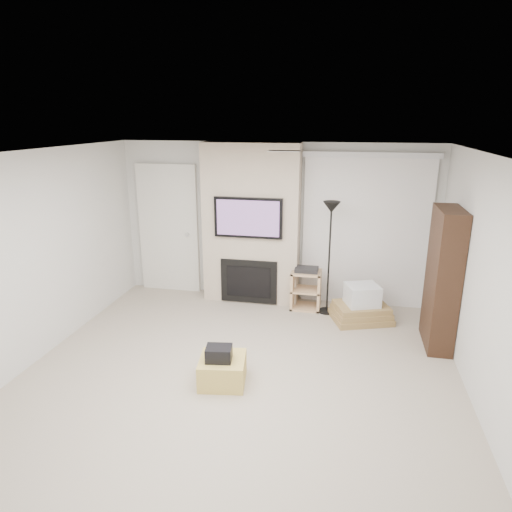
% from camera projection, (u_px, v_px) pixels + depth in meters
% --- Properties ---
extents(floor, '(5.00, 5.50, 0.00)m').
position_uv_depth(floor, '(234.00, 386.00, 5.04)').
color(floor, '#A99C8B').
rests_on(floor, ground).
extents(ceiling, '(5.00, 5.50, 0.00)m').
position_uv_depth(ceiling, '(231.00, 156.00, 4.32)').
color(ceiling, white).
rests_on(ceiling, wall_back).
extents(wall_back, '(5.00, 0.00, 2.50)m').
position_uv_depth(wall_back, '(276.00, 222.00, 7.26)').
color(wall_back, silver).
rests_on(wall_back, ground).
extents(wall_front, '(5.00, 0.00, 2.50)m').
position_uv_depth(wall_front, '(84.00, 479.00, 2.10)').
color(wall_front, silver).
rests_on(wall_front, ground).
extents(wall_left, '(0.00, 5.50, 2.50)m').
position_uv_depth(wall_left, '(19.00, 265.00, 5.16)').
color(wall_left, silver).
rests_on(wall_left, ground).
extents(wall_right, '(0.00, 5.50, 2.50)m').
position_uv_depth(wall_right, '(495.00, 298.00, 4.20)').
color(wall_right, silver).
rests_on(wall_right, ground).
extents(hvac_vent, '(0.35, 0.18, 0.01)m').
position_uv_depth(hvac_vent, '(284.00, 151.00, 4.99)').
color(hvac_vent, silver).
rests_on(hvac_vent, ceiling).
extents(ottoman, '(0.57, 0.57, 0.30)m').
position_uv_depth(ottoman, '(223.00, 370.00, 5.08)').
color(ottoman, tan).
rests_on(ottoman, floor).
extents(black_bag, '(0.31, 0.26, 0.16)m').
position_uv_depth(black_bag, '(219.00, 354.00, 4.97)').
color(black_bag, black).
rests_on(black_bag, ottoman).
extents(fireplace_wall, '(1.50, 0.47, 2.50)m').
position_uv_depth(fireplace_wall, '(251.00, 225.00, 7.13)').
color(fireplace_wall, '#C3AF98').
rests_on(fireplace_wall, floor).
extents(entry_door, '(1.02, 0.11, 2.14)m').
position_uv_depth(entry_door, '(169.00, 230.00, 7.63)').
color(entry_door, silver).
rests_on(entry_door, floor).
extents(vertical_blinds, '(1.98, 0.10, 2.37)m').
position_uv_depth(vertical_blinds, '(366.00, 226.00, 6.93)').
color(vertical_blinds, silver).
rests_on(vertical_blinds, floor).
extents(floor_lamp, '(0.25, 0.25, 1.71)m').
position_uv_depth(floor_lamp, '(331.00, 226.00, 6.59)').
color(floor_lamp, black).
rests_on(floor_lamp, floor).
extents(av_stand, '(0.45, 0.38, 0.66)m').
position_uv_depth(av_stand, '(306.00, 287.00, 7.03)').
color(av_stand, tan).
rests_on(av_stand, floor).
extents(box_stack, '(0.97, 0.85, 0.54)m').
position_uv_depth(box_stack, '(361.00, 307.00, 6.64)').
color(box_stack, '#997A48').
rests_on(box_stack, floor).
extents(bookshelf, '(0.30, 0.80, 1.80)m').
position_uv_depth(bookshelf, '(443.00, 279.00, 5.74)').
color(bookshelf, black).
rests_on(bookshelf, floor).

